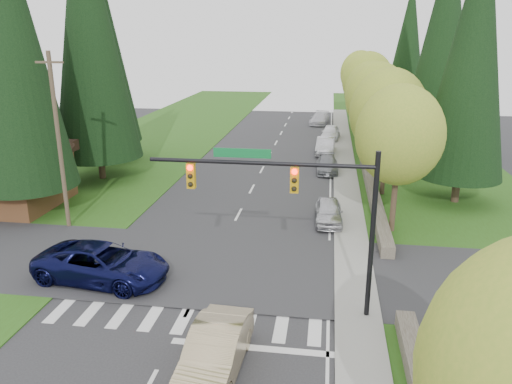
% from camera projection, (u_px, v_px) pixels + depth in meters
% --- Properties ---
extents(ground, '(120.00, 120.00, 0.00)m').
position_uv_depth(ground, '(156.00, 372.00, 16.72)').
color(ground, '#28282B').
rests_on(ground, ground).
extents(grass_east, '(14.00, 110.00, 0.06)m').
position_uv_depth(grass_east, '(439.00, 201.00, 33.78)').
color(grass_east, '#2A5015').
rests_on(grass_east, ground).
extents(grass_west, '(14.00, 110.00, 0.06)m').
position_uv_depth(grass_west, '(79.00, 185.00, 37.38)').
color(grass_west, '#2A5015').
rests_on(grass_west, ground).
extents(cross_street, '(120.00, 8.00, 0.10)m').
position_uv_depth(cross_street, '(211.00, 267.00, 24.27)').
color(cross_street, '#28282B').
rests_on(cross_street, ground).
extents(sidewalk_east, '(1.80, 80.00, 0.13)m').
position_uv_depth(sidewalk_east, '(347.00, 188.00, 36.50)').
color(sidewalk_east, gray).
rests_on(sidewalk_east, ground).
extents(curb_east, '(0.20, 80.00, 0.13)m').
position_uv_depth(curb_east, '(335.00, 188.00, 36.62)').
color(curb_east, gray).
rests_on(curb_east, ground).
extents(stone_wall_north, '(0.70, 40.00, 0.70)m').
position_uv_depth(stone_wall_north, '(364.00, 159.00, 43.72)').
color(stone_wall_north, '#4C4438').
rests_on(stone_wall_north, ground).
extents(traffic_signal, '(8.70, 0.37, 6.80)m').
position_uv_depth(traffic_signal, '(299.00, 196.00, 18.86)').
color(traffic_signal, black).
rests_on(traffic_signal, ground).
extents(brown_building, '(8.40, 8.40, 5.40)m').
position_uv_depth(brown_building, '(7.00, 160.00, 32.01)').
color(brown_building, '#4C2D19').
rests_on(brown_building, ground).
extents(utility_pole, '(1.60, 0.24, 10.00)m').
position_uv_depth(utility_pole, '(59.00, 141.00, 27.81)').
color(utility_pole, '#473828').
rests_on(utility_pole, ground).
extents(decid_tree_0, '(4.80, 4.80, 8.37)m').
position_uv_depth(decid_tree_0, '(400.00, 135.00, 26.96)').
color(decid_tree_0, '#38281C').
rests_on(decid_tree_0, ground).
extents(decid_tree_1, '(5.20, 5.20, 8.80)m').
position_uv_depth(decid_tree_1, '(388.00, 113.00, 33.49)').
color(decid_tree_1, '#38281C').
rests_on(decid_tree_1, ground).
extents(decid_tree_2, '(5.00, 5.00, 8.82)m').
position_uv_depth(decid_tree_2, '(377.00, 98.00, 40.09)').
color(decid_tree_2, '#38281C').
rests_on(decid_tree_2, ground).
extents(decid_tree_3, '(5.00, 5.00, 8.55)m').
position_uv_depth(decid_tree_3, '(371.00, 92.00, 46.75)').
color(decid_tree_3, '#38281C').
rests_on(decid_tree_3, ground).
extents(decid_tree_4, '(5.40, 5.40, 9.18)m').
position_uv_depth(decid_tree_4, '(368.00, 81.00, 53.22)').
color(decid_tree_4, '#38281C').
rests_on(decid_tree_4, ground).
extents(decid_tree_5, '(4.80, 4.80, 8.30)m').
position_uv_depth(decid_tree_5, '(362.00, 80.00, 60.01)').
color(decid_tree_5, '#38281C').
rests_on(decid_tree_5, ground).
extents(decid_tree_6, '(5.20, 5.20, 8.86)m').
position_uv_depth(decid_tree_6, '(360.00, 73.00, 66.50)').
color(decid_tree_6, '#38281C').
rests_on(decid_tree_6, ground).
extents(conifer_w_a, '(6.12, 6.12, 19.80)m').
position_uv_depth(conifer_w_a, '(8.00, 35.00, 28.48)').
color(conifer_w_a, '#38281C').
rests_on(conifer_w_a, ground).
extents(conifer_w_b, '(5.44, 5.44, 17.80)m').
position_uv_depth(conifer_w_b, '(6.00, 51.00, 32.97)').
color(conifer_w_b, '#38281C').
rests_on(conifer_w_b, ground).
extents(conifer_w_c, '(6.46, 6.46, 20.80)m').
position_uv_depth(conifer_w_c, '(88.00, 27.00, 35.74)').
color(conifer_w_c, '#38281C').
rests_on(conifer_w_c, ground).
extents(conifer_w_e, '(5.78, 5.78, 18.80)m').
position_uv_depth(conifer_w_e, '(100.00, 41.00, 41.97)').
color(conifer_w_e, '#38281C').
rests_on(conifer_w_e, ground).
extents(conifer_e_a, '(5.44, 5.44, 17.80)m').
position_uv_depth(conifer_e_a, '(473.00, 52.00, 30.69)').
color(conifer_e_a, '#38281C').
rests_on(conifer_e_a, ground).
extents(conifer_e_b, '(6.12, 6.12, 19.80)m').
position_uv_depth(conifer_e_b, '(444.00, 35.00, 43.46)').
color(conifer_e_b, '#38281C').
rests_on(conifer_e_b, ground).
extents(conifer_e_c, '(5.10, 5.10, 16.80)m').
position_uv_depth(conifer_e_c, '(408.00, 48.00, 57.26)').
color(conifer_e_c, '#38281C').
rests_on(conifer_e_c, ground).
extents(sedan_champagne, '(1.91, 4.94, 1.61)m').
position_uv_depth(sedan_champagne, '(215.00, 352.00, 16.45)').
color(sedan_champagne, tan).
rests_on(sedan_champagne, ground).
extents(suv_navy, '(6.46, 3.58, 1.71)m').
position_uv_depth(suv_navy, '(102.00, 263.00, 22.70)').
color(suv_navy, '#0B0D37').
rests_on(suv_navy, ground).
extents(parked_car_a, '(1.75, 4.04, 1.36)m').
position_uv_depth(parked_car_a, '(329.00, 212.00, 29.83)').
color(parked_car_a, silver).
rests_on(parked_car_a, ground).
extents(parked_car_b, '(1.87, 4.29, 1.23)m').
position_uv_depth(parked_car_b, '(327.00, 165.00, 40.86)').
color(parked_car_b, gray).
rests_on(parked_car_b, ground).
extents(parked_car_c, '(1.79, 4.69, 1.53)m').
position_uv_depth(parked_car_c, '(325.00, 146.00, 47.05)').
color(parked_car_c, '#B4B4B9').
rests_on(parked_car_c, ground).
extents(parked_car_d, '(2.16, 4.65, 1.54)m').
position_uv_depth(parked_car_d, '(331.00, 133.00, 53.42)').
color(parked_car_d, white).
rests_on(parked_car_d, ground).
extents(parked_car_e, '(2.61, 5.15, 1.43)m').
position_uv_depth(parked_car_e, '(320.00, 119.00, 62.70)').
color(parked_car_e, '#BAB9BF').
rests_on(parked_car_e, ground).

